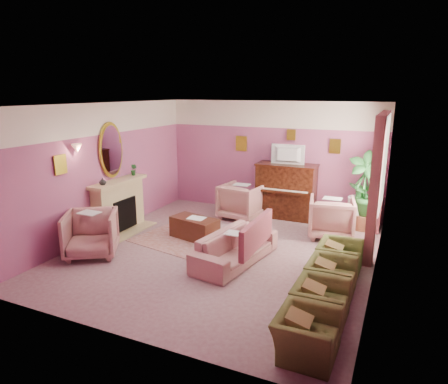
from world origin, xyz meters
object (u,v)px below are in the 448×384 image
at_px(floral_armchair_left, 241,199).
at_px(olive_chair_c, 331,272).
at_px(olive_chair_b, 321,296).
at_px(floral_armchair_front, 91,232).
at_px(olive_chair_d, 339,252).
at_px(floral_armchair_right, 331,215).
at_px(television, 287,153).
at_px(olive_chair_a, 307,328).
at_px(sofa, 236,242).
at_px(piano, 286,191).
at_px(coffee_table, 195,228).
at_px(side_table, 359,212).

height_order(floral_armchair_left, olive_chair_c, floral_armchair_left).
bearing_deg(floral_armchair_left, olive_chair_b, -54.54).
bearing_deg(olive_chair_c, olive_chair_b, -90.00).
xyz_separation_m(floral_armchair_front, olive_chair_d, (4.37, 1.21, -0.13)).
bearing_deg(floral_armchair_left, floral_armchair_right, -10.25).
bearing_deg(television, olive_chair_a, -71.40).
bearing_deg(sofa, olive_chair_d, 11.67).
distance_m(sofa, floral_armchair_right, 2.45).
bearing_deg(piano, coffee_table, -121.01).
xyz_separation_m(piano, side_table, (1.73, -0.04, -0.30)).
relative_size(coffee_table, olive_chair_b, 1.25).
relative_size(olive_chair_a, side_table, 1.15).
height_order(olive_chair_a, olive_chair_b, same).
xyz_separation_m(television, floral_armchair_front, (-2.68, -3.77, -1.13)).
height_order(television, sofa, television).
height_order(sofa, side_table, sofa).
bearing_deg(olive_chair_c, olive_chair_d, 90.00).
bearing_deg(olive_chair_c, television, 116.57).
bearing_deg(side_table, olive_chair_a, -90.44).
bearing_deg(floral_armchair_left, olive_chair_d, -38.09).
distance_m(floral_armchair_left, floral_armchair_right, 2.25).
relative_size(television, coffee_table, 0.80).
bearing_deg(olive_chair_d, coffee_table, 172.85).
bearing_deg(coffee_table, olive_chair_d, -7.15).
bearing_deg(floral_armchair_right, sofa, -123.51).
xyz_separation_m(floral_armchair_left, olive_chair_d, (2.64, -2.07, -0.13)).
height_order(coffee_table, olive_chair_c, olive_chair_c).
xyz_separation_m(television, olive_chair_a, (1.69, -5.02, -1.25)).
relative_size(television, floral_armchair_right, 0.84).
xyz_separation_m(floral_armchair_left, olive_chair_c, (2.64, -2.89, -0.13)).
distance_m(television, olive_chair_d, 3.31).
bearing_deg(television, side_table, 0.33).
bearing_deg(sofa, coffee_table, 149.08).
xyz_separation_m(coffee_table, olive_chair_b, (3.03, -2.02, 0.12)).
xyz_separation_m(olive_chair_a, olive_chair_d, (0.00, 2.46, 0.00)).
distance_m(coffee_table, floral_armchair_left, 1.75).
height_order(coffee_table, floral_armchair_left, floral_armchair_left).
distance_m(floral_armchair_front, olive_chair_d, 4.54).
bearing_deg(floral_armchair_left, sofa, -70.47).
height_order(television, floral_armchair_front, television).
distance_m(floral_armchair_right, side_table, 1.02).
bearing_deg(olive_chair_b, olive_chair_d, 90.00).
xyz_separation_m(sofa, olive_chair_c, (1.78, -0.45, -0.04)).
bearing_deg(sofa, floral_armchair_front, -161.94).
xyz_separation_m(piano, olive_chair_c, (1.69, -3.43, -0.30)).
bearing_deg(floral_armchair_front, piano, 54.93).
height_order(coffee_table, side_table, side_table).
height_order(television, floral_armchair_right, television).
relative_size(coffee_table, olive_chair_c, 1.25).
relative_size(floral_armchair_front, olive_chair_b, 1.18).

